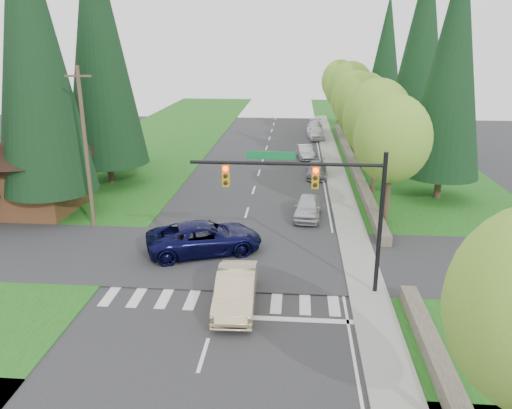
# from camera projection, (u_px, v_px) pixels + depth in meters

# --- Properties ---
(ground) EXTENTS (120.00, 120.00, 0.00)m
(ground) POSITION_uv_depth(u_px,v_px,m) (208.00, 340.00, 19.92)
(ground) COLOR #28282B
(ground) RESTS_ON ground
(grass_east) EXTENTS (14.00, 110.00, 0.06)m
(grass_east) POSITION_uv_depth(u_px,v_px,m) (423.00, 198.00, 37.81)
(grass_east) COLOR #1A5215
(grass_east) RESTS_ON ground
(grass_west) EXTENTS (14.00, 110.00, 0.06)m
(grass_west) POSITION_uv_depth(u_px,v_px,m) (91.00, 189.00, 39.85)
(grass_west) COLOR #1A5215
(grass_west) RESTS_ON ground
(cross_street) EXTENTS (120.00, 8.00, 0.10)m
(cross_street) POSITION_uv_depth(u_px,v_px,m) (233.00, 257.00, 27.49)
(cross_street) COLOR #28282B
(cross_street) RESTS_ON ground
(sidewalk_east) EXTENTS (1.80, 80.00, 0.13)m
(sidewalk_east) POSITION_uv_depth(u_px,v_px,m) (340.00, 188.00, 40.17)
(sidewalk_east) COLOR gray
(sidewalk_east) RESTS_ON ground
(curb_east) EXTENTS (0.20, 80.00, 0.13)m
(curb_east) POSITION_uv_depth(u_px,v_px,m) (329.00, 188.00, 40.24)
(curb_east) COLOR gray
(curb_east) RESTS_ON ground
(stone_wall_south) EXTENTS (0.70, 14.00, 0.70)m
(stone_wall_south) POSITION_uv_depth(u_px,v_px,m) (451.00, 395.00, 16.29)
(stone_wall_south) COLOR #4C4438
(stone_wall_south) RESTS_ON ground
(stone_wall_north) EXTENTS (0.70, 40.00, 0.70)m
(stone_wall_north) POSITION_uv_depth(u_px,v_px,m) (352.00, 162.00, 47.52)
(stone_wall_north) COLOR #4C4438
(stone_wall_north) RESTS_ON ground
(traffic_signal) EXTENTS (8.70, 0.37, 6.80)m
(traffic_signal) POSITION_uv_depth(u_px,v_px,m) (319.00, 191.00, 22.27)
(traffic_signal) COLOR black
(traffic_signal) RESTS_ON ground
(brown_building) EXTENTS (8.40, 8.40, 5.40)m
(brown_building) POSITION_uv_depth(u_px,v_px,m) (29.00, 166.00, 34.30)
(brown_building) COLOR #4C2D19
(brown_building) RESTS_ON ground
(utility_pole) EXTENTS (1.60, 0.24, 10.00)m
(utility_pole) POSITION_uv_depth(u_px,v_px,m) (86.00, 148.00, 30.41)
(utility_pole) COLOR #473828
(utility_pole) RESTS_ON ground
(decid_tree_0) EXTENTS (4.80, 4.80, 8.37)m
(decid_tree_0) POSITION_uv_depth(u_px,v_px,m) (392.00, 139.00, 30.69)
(decid_tree_0) COLOR #38281C
(decid_tree_0) RESTS_ON ground
(decid_tree_1) EXTENTS (5.20, 5.20, 8.80)m
(decid_tree_1) POSITION_uv_depth(u_px,v_px,m) (377.00, 119.00, 37.24)
(decid_tree_1) COLOR #38281C
(decid_tree_1) RESTS_ON ground
(decid_tree_2) EXTENTS (5.00, 5.00, 8.82)m
(decid_tree_2) POSITION_uv_depth(u_px,v_px,m) (363.00, 105.00, 43.84)
(decid_tree_2) COLOR #38281C
(decid_tree_2) RESTS_ON ground
(decid_tree_3) EXTENTS (5.00, 5.00, 8.55)m
(decid_tree_3) POSITION_uv_depth(u_px,v_px,m) (356.00, 99.00, 50.54)
(decid_tree_3) COLOR #38281C
(decid_tree_3) RESTS_ON ground
(decid_tree_4) EXTENTS (5.40, 5.40, 9.18)m
(decid_tree_4) POSITION_uv_depth(u_px,v_px,m) (350.00, 89.00, 57.03)
(decid_tree_4) COLOR #38281C
(decid_tree_4) RESTS_ON ground
(decid_tree_5) EXTENTS (4.80, 4.80, 8.30)m
(decid_tree_5) POSITION_uv_depth(u_px,v_px,m) (343.00, 88.00, 63.83)
(decid_tree_5) COLOR #38281C
(decid_tree_5) RESTS_ON ground
(decid_tree_6) EXTENTS (5.20, 5.20, 8.86)m
(decid_tree_6) POSITION_uv_depth(u_px,v_px,m) (340.00, 81.00, 70.35)
(decid_tree_6) COLOR #38281C
(decid_tree_6) RESTS_ON ground
(conifer_w_a) EXTENTS (6.12, 6.12, 19.80)m
(conifer_w_a) POSITION_uv_depth(u_px,v_px,m) (34.00, 50.00, 30.80)
(conifer_w_a) COLOR #38281C
(conifer_w_a) RESTS_ON ground
(conifer_w_b) EXTENTS (5.44, 5.44, 17.80)m
(conifer_w_b) POSITION_uv_depth(u_px,v_px,m) (24.00, 64.00, 35.14)
(conifer_w_b) COLOR #38281C
(conifer_w_b) RESTS_ON ground
(conifer_w_c) EXTENTS (6.46, 6.46, 20.80)m
(conifer_w_c) POSITION_uv_depth(u_px,v_px,m) (99.00, 41.00, 38.13)
(conifer_w_c) COLOR #38281C
(conifer_w_c) RESTS_ON ground
(conifer_w_e) EXTENTS (5.78, 5.78, 18.80)m
(conifer_w_e) POSITION_uv_depth(u_px,v_px,m) (104.00, 53.00, 44.28)
(conifer_w_e) COLOR #38281C
(conifer_w_e) RESTS_ON ground
(conifer_e_a) EXTENTS (5.44, 5.44, 17.80)m
(conifer_e_a) POSITION_uv_depth(u_px,v_px,m) (452.00, 64.00, 34.67)
(conifer_e_a) COLOR #38281C
(conifer_e_a) RESTS_ON ground
(conifer_e_b) EXTENTS (6.12, 6.12, 19.80)m
(conifer_e_b) POSITION_uv_depth(u_px,v_px,m) (422.00, 47.00, 47.53)
(conifer_e_b) COLOR #38281C
(conifer_e_b) RESTS_ON ground
(conifer_e_c) EXTENTS (5.10, 5.10, 16.80)m
(conifer_e_c) POSITION_uv_depth(u_px,v_px,m) (386.00, 58.00, 61.32)
(conifer_e_c) COLOR #38281C
(conifer_e_c) RESTS_ON ground
(sedan_champagne) EXTENTS (1.91, 5.00, 1.63)m
(sedan_champagne) POSITION_uv_depth(u_px,v_px,m) (236.00, 290.00, 22.18)
(sedan_champagne) COLOR #D3BB8C
(sedan_champagne) RESTS_ON ground
(suv_navy) EXTENTS (7.02, 4.98, 1.78)m
(suv_navy) POSITION_uv_depth(u_px,v_px,m) (205.00, 238.00, 27.84)
(suv_navy) COLOR #0A0B34
(suv_navy) RESTS_ON ground
(parked_car_a) EXTENTS (2.11, 4.42, 1.46)m
(parked_car_a) POSITION_uv_depth(u_px,v_px,m) (308.00, 207.00, 33.44)
(parked_car_a) COLOR #BCBCC1
(parked_car_a) RESTS_ON ground
(parked_car_b) EXTENTS (1.90, 4.31, 1.23)m
(parked_car_b) POSITION_uv_depth(u_px,v_px,m) (317.00, 170.00, 43.56)
(parked_car_b) COLOR slate
(parked_car_b) RESTS_ON ground
(parked_car_c) EXTENTS (1.95, 4.19, 1.33)m
(parked_car_c) POSITION_uv_depth(u_px,v_px,m) (305.00, 152.00, 50.21)
(parked_car_c) COLOR #A7A8AC
(parked_car_c) RESTS_ON ground
(parked_car_d) EXTENTS (2.21, 4.61, 1.52)m
(parked_car_d) POSITION_uv_depth(u_px,v_px,m) (316.00, 133.00, 59.92)
(parked_car_d) COLOR silver
(parked_car_d) RESTS_ON ground
(parked_car_e) EXTENTS (2.16, 4.91, 1.40)m
(parked_car_e) POSITION_uv_depth(u_px,v_px,m) (315.00, 127.00, 64.55)
(parked_car_e) COLOR #B6B6BB
(parked_car_e) RESTS_ON ground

